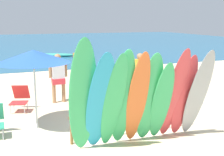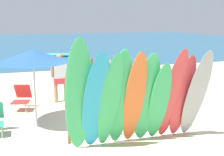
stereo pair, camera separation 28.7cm
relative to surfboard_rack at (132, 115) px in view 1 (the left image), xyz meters
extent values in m
plane|color=beige|center=(0.00, 14.00, -0.52)|extent=(60.00, 60.00, 0.00)
cube|color=#235B7F|center=(0.00, 29.87, -0.51)|extent=(60.00, 40.00, 0.02)
cylinder|color=brown|center=(-1.51, 0.00, -0.21)|extent=(0.07, 0.07, 0.63)
cylinder|color=brown|center=(1.51, 0.00, -0.21)|extent=(0.07, 0.07, 0.63)
cylinder|color=brown|center=(0.00, 0.00, 0.10)|extent=(3.15, 0.06, 0.06)
ellipsoid|color=#38B266|center=(-1.40, -0.65, 0.74)|extent=(0.64, 0.86, 2.52)
ellipsoid|color=#289EC6|center=(-1.05, -0.68, 0.60)|extent=(0.61, 0.96, 2.24)
ellipsoid|color=#38B266|center=(-0.74, -0.67, 0.58)|extent=(0.55, 0.94, 2.21)
ellipsoid|color=#38B266|center=(-0.48, -0.56, 0.60)|extent=(0.53, 0.77, 2.26)
ellipsoid|color=orange|center=(-0.16, -0.60, 0.58)|extent=(0.49, 0.84, 2.20)
ellipsoid|color=#38B266|center=(0.16, -0.56, 0.55)|extent=(0.58, 0.71, 2.16)
ellipsoid|color=#38B266|center=(0.45, -0.60, 0.45)|extent=(0.52, 0.81, 1.95)
ellipsoid|color=#D13D42|center=(0.78, -0.61, 0.59)|extent=(0.60, 0.88, 2.24)
ellipsoid|color=#D13D42|center=(1.08, -0.56, 0.51)|extent=(0.55, 0.71, 2.07)
ellipsoid|color=#999EA3|center=(1.36, -0.70, 0.57)|extent=(0.52, 0.89, 2.19)
cylinder|color=brown|center=(-0.02, 4.03, -0.13)|extent=(0.12, 0.12, 0.79)
cylinder|color=brown|center=(-0.34, 3.97, -0.13)|extent=(0.12, 0.12, 0.79)
cube|color=orange|center=(-0.18, 4.00, 0.20)|extent=(0.42, 0.26, 0.19)
cube|color=orange|center=(-0.18, 4.00, 0.57)|extent=(0.44, 0.28, 0.62)
sphere|color=brown|center=(-0.18, 4.00, 0.99)|extent=(0.22, 0.22, 0.22)
cylinder|color=brown|center=(0.07, 4.05, 0.61)|extent=(0.10, 0.10, 0.55)
cylinder|color=brown|center=(-0.44, 3.95, 0.61)|extent=(0.10, 0.10, 0.55)
cylinder|color=#9E704C|center=(-1.00, 3.55, -0.12)|extent=(0.12, 0.12, 0.81)
cylinder|color=#9E704C|center=(-1.33, 3.53, -0.12)|extent=(0.12, 0.12, 0.81)
cube|color=#DB333D|center=(-1.16, 3.54, 0.22)|extent=(0.44, 0.27, 0.20)
cube|color=silver|center=(-1.16, 3.54, 0.61)|extent=(0.44, 0.25, 0.64)
sphere|color=#9E704C|center=(-1.16, 3.54, 1.04)|extent=(0.23, 0.23, 0.23)
cylinder|color=#9E704C|center=(-0.89, 3.56, 0.64)|extent=(0.10, 0.10, 0.57)
cylinder|color=#9E704C|center=(-1.43, 3.52, 0.64)|extent=(0.10, 0.10, 0.57)
cylinder|color=#9E704C|center=(1.55, 3.16, -0.13)|extent=(0.12, 0.12, 0.80)
cylinder|color=#9E704C|center=(1.75, 2.89, -0.13)|extent=(0.12, 0.12, 0.80)
cube|color=orange|center=(1.65, 3.03, 0.21)|extent=(0.43, 0.26, 0.19)
cube|color=orange|center=(1.65, 3.03, 0.58)|extent=(0.42, 0.46, 0.62)
sphere|color=#9E704C|center=(1.65, 3.03, 1.01)|extent=(0.23, 0.23, 0.23)
cylinder|color=#9E704C|center=(1.49, 3.24, 0.62)|extent=(0.10, 0.10, 0.55)
cylinder|color=#9E704C|center=(1.81, 2.82, 0.62)|extent=(0.10, 0.10, 0.55)
cylinder|color=brown|center=(0.24, 6.92, -0.16)|extent=(0.11, 0.11, 0.72)
cylinder|color=brown|center=(0.45, 6.70, -0.16)|extent=(0.11, 0.11, 0.72)
cube|color=#33A36B|center=(0.34, 6.81, 0.14)|extent=(0.39, 0.24, 0.17)
cube|color=orange|center=(0.34, 6.81, 0.48)|extent=(0.40, 0.40, 0.56)
sphere|color=brown|center=(0.34, 6.81, 0.86)|extent=(0.20, 0.20, 0.20)
cylinder|color=brown|center=(0.18, 6.98, 0.51)|extent=(0.09, 0.09, 0.50)
cylinder|color=brown|center=(0.51, 6.64, 0.51)|extent=(0.09, 0.09, 0.50)
cylinder|color=#9E704C|center=(0.27, 2.68, -0.16)|extent=(0.11, 0.11, 0.73)
cylinder|color=#9E704C|center=(0.46, 2.91, -0.16)|extent=(0.11, 0.11, 0.73)
cube|color=#2D4CB2|center=(0.36, 2.80, 0.14)|extent=(0.39, 0.24, 0.17)
cube|color=#DB333D|center=(0.36, 2.80, 0.49)|extent=(0.39, 0.41, 0.57)
sphere|color=#9E704C|center=(0.36, 2.80, 0.88)|extent=(0.21, 0.21, 0.21)
cylinder|color=#9E704C|center=(0.21, 2.61, 0.52)|extent=(0.09, 0.09, 0.51)
cylinder|color=#9E704C|center=(0.52, 2.98, 0.52)|extent=(0.09, 0.09, 0.51)
cylinder|color=#B7B7BC|center=(-2.77, 2.76, -0.38)|extent=(0.02, 0.02, 0.28)
cylinder|color=#B7B7BC|center=(-2.37, 2.64, -0.38)|extent=(0.02, 0.02, 0.28)
cylinder|color=#B7B7BC|center=(-2.66, 3.12, -0.38)|extent=(0.02, 0.02, 0.28)
cylinder|color=#B7B7BC|center=(-2.26, 3.00, -0.38)|extent=(0.02, 0.02, 0.28)
cube|color=red|center=(-2.52, 2.88, -0.23)|extent=(0.61, 0.58, 0.03)
cube|color=red|center=(-2.41, 3.22, 0.03)|extent=(0.56, 0.43, 0.50)
cylinder|color=#B7B7BC|center=(-2.99, 0.79, -0.38)|extent=(0.02, 0.02, 0.28)
cylinder|color=#B7B7BC|center=(-2.99, 1.17, -0.38)|extent=(0.02, 0.02, 0.28)
cylinder|color=silver|center=(-2.15, 1.29, 0.47)|extent=(0.04, 0.04, 1.99)
cone|color=blue|center=(-2.15, 1.29, 1.38)|extent=(1.84, 1.84, 0.32)
ellipsoid|color=teal|center=(0.45, 15.88, -0.39)|extent=(3.77, 1.52, 0.30)
camera|label=1|loc=(-2.84, -6.23, 2.31)|focal=46.96mm
camera|label=2|loc=(-2.57, -6.33, 2.31)|focal=46.96mm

